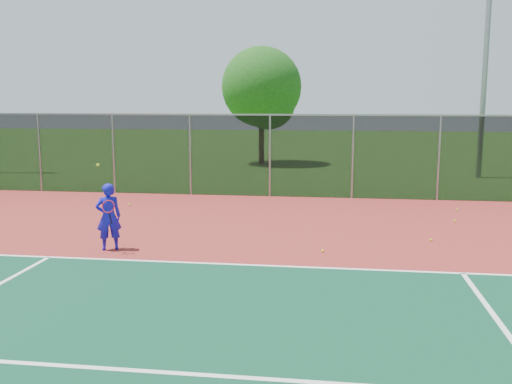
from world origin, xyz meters
TOP-DOWN VIEW (x-y plane):
  - ground at (0.00, 0.00)m, footprint 120.00×120.00m
  - court_apron at (0.00, 2.00)m, footprint 30.00×20.00m
  - fence_back at (0.00, 12.00)m, footprint 30.00×0.06m
  - tennis_player at (-5.90, 3.85)m, footprint 0.69×0.71m
  - practice_ball_0 at (-0.88, 4.30)m, footprint 0.07×0.07m
  - practice_ball_1 at (1.80, 5.74)m, footprint 0.07×0.07m
  - practice_ball_2 at (-7.47, 9.43)m, footprint 0.07×0.07m
  - practice_ball_3 at (2.87, 8.21)m, footprint 0.07×0.07m
  - practice_ball_4 at (3.29, 9.99)m, footprint 0.07×0.07m
  - floodlight_n at (5.97, 18.56)m, footprint 0.90×0.40m
  - tree_back_left at (-4.62, 22.92)m, footprint 4.42×4.42m

SIDE VIEW (x-z plane):
  - ground at x=0.00m, z-range 0.00..0.00m
  - court_apron at x=0.00m, z-range 0.00..0.02m
  - practice_ball_0 at x=-0.88m, z-range 0.02..0.09m
  - practice_ball_1 at x=1.80m, z-range 0.02..0.09m
  - practice_ball_2 at x=-7.47m, z-range 0.02..0.09m
  - practice_ball_3 at x=2.87m, z-range 0.02..0.09m
  - practice_ball_4 at x=3.29m, z-range 0.02..0.09m
  - tennis_player at x=-5.90m, z-range -0.20..1.85m
  - fence_back at x=0.00m, z-range 0.05..3.08m
  - tree_back_left at x=-4.62m, z-range 0.83..7.32m
  - floodlight_n at x=5.97m, z-range 0.76..11.99m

